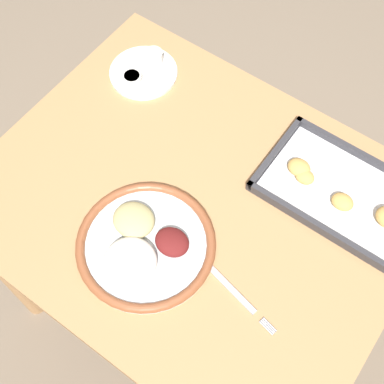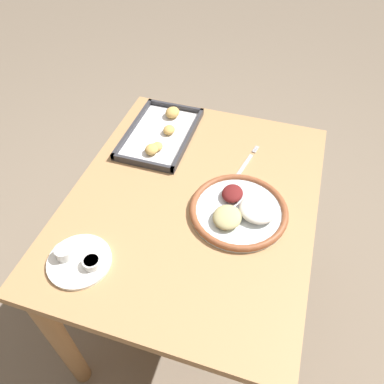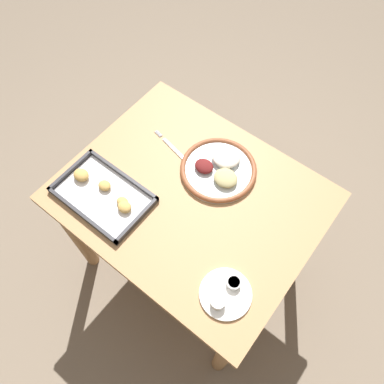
% 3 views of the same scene
% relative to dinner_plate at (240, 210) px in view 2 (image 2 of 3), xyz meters
% --- Properties ---
extents(ground_plane, '(8.00, 8.00, 0.00)m').
position_rel_dinner_plate_xyz_m(ground_plane, '(0.02, 0.15, -0.73)').
color(ground_plane, '#7A6B59').
extents(dining_table, '(0.92, 0.74, 0.71)m').
position_rel_dinner_plate_xyz_m(dining_table, '(0.02, 0.15, -0.15)').
color(dining_table, '#AD7F51').
rests_on(dining_table, ground_plane).
extents(dinner_plate, '(0.29, 0.29, 0.05)m').
position_rel_dinner_plate_xyz_m(dinner_plate, '(0.00, 0.00, 0.00)').
color(dinner_plate, silver).
rests_on(dinner_plate, dining_table).
extents(fork, '(0.22, 0.06, 0.00)m').
position_rel_dinner_plate_xyz_m(fork, '(0.19, 0.03, -0.01)').
color(fork, '#B2B2B7').
rests_on(fork, dining_table).
extents(saucer_plate, '(0.17, 0.17, 0.04)m').
position_rel_dinner_plate_xyz_m(saucer_plate, '(-0.29, 0.37, -0.00)').
color(saucer_plate, white).
rests_on(saucer_plate, dining_table).
extents(baking_tray, '(0.34, 0.22, 0.04)m').
position_rel_dinner_plate_xyz_m(baking_tray, '(0.27, 0.35, -0.00)').
color(baking_tray, '#333338').
rests_on(baking_tray, dining_table).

